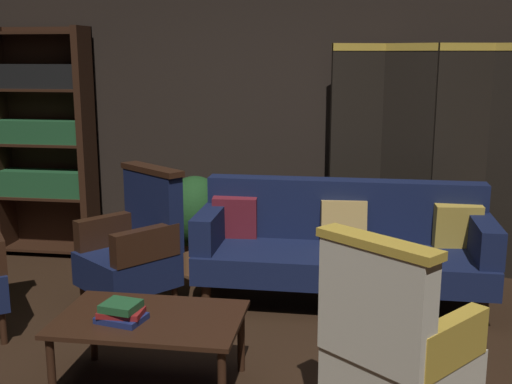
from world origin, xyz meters
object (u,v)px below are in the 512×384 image
Objects in this scene: coffee_table at (150,325)px; armchair_wing_right at (135,246)px; armchair_gilt_accent at (395,346)px; book_navy_cloth at (122,318)px; book_red_leather at (121,312)px; folding_screen at (433,157)px; bookshelf at (43,139)px; velvet_couch at (343,241)px; potted_plant at (195,217)px; book_green_cloth at (121,306)px.

armchair_wing_right is (-0.44, 1.01, 0.12)m from coffee_table.
armchair_gilt_accent reaches higher than book_navy_cloth.
book_red_leather is at bearing 170.82° from armchair_gilt_accent.
coffee_table is (-1.71, -2.22, -0.61)m from folding_screen.
folding_screen reaches higher than armchair_gilt_accent.
armchair_gilt_accent is 2.17m from armchair_wing_right.
book_red_leather is (0.00, 0.00, 0.03)m from book_navy_cloth.
folding_screen is 0.93× the size of bookshelf.
armchair_wing_right is at bearing 113.34° from coffee_table.
coffee_table is (1.70, -2.23, -0.69)m from bookshelf.
armchair_gilt_accent is 4.32× the size of book_navy_cloth.
bookshelf is 8.95× the size of book_red_leather.
velvet_couch is at bearing 98.85° from armchair_gilt_accent.
bookshelf is 1.97× the size of armchair_wing_right.
folding_screen is 2.51m from armchair_wing_right.
bookshelf is at bearing 168.59° from potted_plant.
armchair_wing_right reaches higher than book_red_leather.
armchair_gilt_accent is 2.70m from potted_plant.
potted_plant is at bearing 160.25° from velvet_couch.
folding_screen is 2.87m from coffee_table.
book_green_cloth is (-1.84, -2.30, -0.48)m from folding_screen.
armchair_gilt_accent is (1.28, -0.31, 0.12)m from coffee_table.
armchair_gilt_accent is at bearing -37.46° from armchair_wing_right.
armchair_gilt_accent is 4.54× the size of book_red_leather.
armchair_gilt_accent reaches higher than potted_plant.
book_red_leather is at bearing -149.26° from coffee_table.
folding_screen is at bearing 29.35° from armchair_wing_right.
folding_screen is 3.41m from bookshelf.
velvet_couch reaches higher than book_navy_cloth.
armchair_wing_right is at bearing -161.81° from velvet_couch.
book_green_cloth is (0.10, -2.01, 0.03)m from potted_plant.
book_navy_cloth is 0.03m from book_red_leather.
book_navy_cloth is (-1.13, -1.56, -0.02)m from velvet_couch.
armchair_wing_right is at bearing 142.54° from armchair_gilt_accent.
potted_plant is (-1.94, -0.29, -0.51)m from folding_screen.
coffee_table is 1.21× the size of potted_plant.
book_green_cloth is at bearing 0.00° from book_red_leather.
potted_plant is 2.01m from book_green_cloth.
folding_screen is 7.90× the size of book_navy_cloth.
bookshelf is 2.87m from velvet_couch.
book_red_leather is 1.23× the size of book_green_cloth.
book_green_cloth is (-1.13, -1.56, 0.05)m from velvet_couch.
book_navy_cloth is (1.57, -2.30, -0.63)m from bookshelf.
bookshelf is at bearing 124.20° from book_red_leather.
coffee_table is at bearing -127.61° from folding_screen.
book_navy_cloth is 1.29× the size of book_green_cloth.
book_green_cloth is (0.31, -1.09, 0.01)m from armchair_wing_right.
book_navy_cloth is 0.07m from book_green_cloth.
book_green_cloth is at bearing 0.00° from book_navy_cloth.
armchair_wing_right is 5.60× the size of book_green_cloth.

